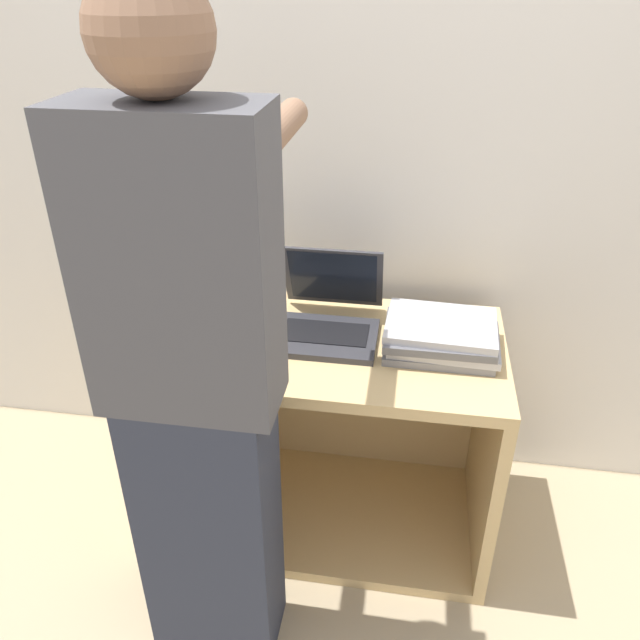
{
  "coord_description": "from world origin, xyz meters",
  "views": [
    {
      "loc": [
        0.24,
        -1.28,
        1.7
      ],
      "look_at": [
        0.0,
        0.21,
        0.84
      ],
      "focal_mm": 35.0,
      "sensor_mm": 36.0,
      "label": 1
    }
  ],
  "objects_px": {
    "laptop_open": "(328,317)",
    "person": "(195,384)",
    "laptop_stack_right": "(441,336)",
    "laptop_stack_left": "(214,322)"
  },
  "relations": [
    {
      "from": "laptop_stack_right",
      "to": "person",
      "type": "distance_m",
      "value": 0.75
    },
    {
      "from": "laptop_stack_right",
      "to": "laptop_open",
      "type": "bearing_deg",
      "value": 170.97
    },
    {
      "from": "laptop_open",
      "to": "person",
      "type": "height_order",
      "value": "person"
    },
    {
      "from": "laptop_stack_left",
      "to": "person",
      "type": "distance_m",
      "value": 0.5
    },
    {
      "from": "laptop_stack_left",
      "to": "laptop_stack_right",
      "type": "distance_m",
      "value": 0.68
    },
    {
      "from": "laptop_open",
      "to": "person",
      "type": "bearing_deg",
      "value": -113.21
    },
    {
      "from": "laptop_open",
      "to": "laptop_stack_right",
      "type": "distance_m",
      "value": 0.34
    },
    {
      "from": "person",
      "to": "laptop_stack_left",
      "type": "bearing_deg",
      "value": 103.65
    },
    {
      "from": "person",
      "to": "laptop_stack_right",
      "type": "bearing_deg",
      "value": 40.08
    },
    {
      "from": "laptop_open",
      "to": "person",
      "type": "distance_m",
      "value": 0.59
    }
  ]
}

